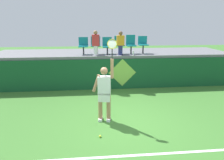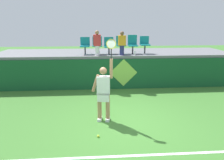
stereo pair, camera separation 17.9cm
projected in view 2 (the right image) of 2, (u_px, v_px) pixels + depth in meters
The scene contains 16 objects.
ground_plane at pixel (125, 123), 6.13m from camera, with size 40.00×40.00×0.00m, color #3D752D.
court_back_wall at pixel (116, 74), 9.15m from camera, with size 11.63×0.20×1.41m, color #144C28.
spectator_platform at pixel (114, 53), 10.16m from camera, with size 11.63×2.68×0.12m, color slate.
court_baseline_stripe at pixel (133, 156), 4.65m from camera, with size 10.47×0.08×0.01m, color white.
tennis_player at pixel (104, 91), 6.06m from camera, with size 0.75×0.32×2.55m.
tennis_ball at pixel (98, 136), 5.40m from camera, with size 0.07×0.07×0.07m, color #D1E533.
water_bottle at pixel (135, 53), 9.00m from camera, with size 0.07×0.07×0.22m, color white.
stadium_chair_0 at pixel (85, 45), 9.34m from camera, with size 0.44×0.42×0.79m.
stadium_chair_1 at pixel (97, 44), 9.37m from camera, with size 0.44×0.42×0.81m.
stadium_chair_2 at pixel (109, 45), 9.42m from camera, with size 0.44×0.42×0.78m.
stadium_chair_3 at pixel (121, 44), 9.44m from camera, with size 0.44×0.42×0.84m.
stadium_chair_4 at pixel (133, 43), 9.48m from camera, with size 0.44×0.42×0.88m.
stadium_chair_5 at pixel (145, 44), 9.51m from camera, with size 0.44×0.42×0.82m.
spectator_0 at pixel (97, 43), 8.96m from camera, with size 0.34×0.20×1.11m.
spectator_1 at pixel (122, 43), 9.02m from camera, with size 0.34×0.20×1.07m.
wall_signage_mount at pixel (123, 89), 9.27m from camera, with size 1.27×0.01×1.41m.
Camera 2 is at (-0.77, -5.46, 3.03)m, focal length 31.84 mm.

